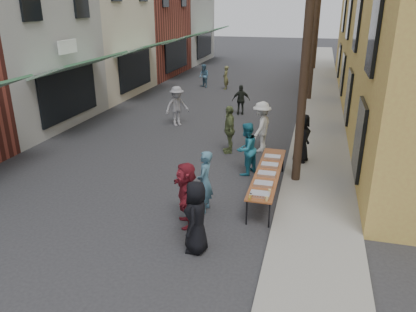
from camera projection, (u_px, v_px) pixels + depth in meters
The scene contains 27 objects.
ground at pixel (132, 208), 11.30m from camera, with size 120.00×120.00×0.00m, color #28282B.
sidewalk at pixel (321, 100), 23.61m from camera, with size 2.20×60.00×0.10m, color gray.
storefront_row at pixel (84, 23), 25.76m from camera, with size 8.00×37.00×9.00m.
utility_pole_near at pixel (308, 36), 11.36m from camera, with size 0.26×0.26×9.00m, color #2D2116.
utility_pole_mid at pixel (316, 19), 22.19m from camera, with size 0.26×0.26×9.00m, color #2D2116.
utility_pole_far at pixel (319, 14), 33.02m from camera, with size 0.26×0.26×9.00m, color #2D2116.
serving_table at pixel (268, 173), 11.86m from camera, with size 0.70×4.00×0.75m.
catering_tray_sausage at pixel (260, 194), 10.34m from camera, with size 0.50×0.33×0.08m, color maroon.
catering_tray_foil_b at pixel (263, 184), 10.93m from camera, with size 0.50×0.33×0.08m, color #B2B2B7.
catering_tray_buns at pixel (267, 174), 11.56m from camera, with size 0.50×0.33×0.08m, color tan.
catering_tray_foil_d at pixel (270, 165), 12.19m from camera, with size 0.50×0.33×0.08m, color #B2B2B7.
catering_tray_buns_end at pixel (272, 157), 12.82m from camera, with size 0.50×0.33×0.08m, color tan.
condiment_jar_a at pixel (249, 198), 10.12m from camera, with size 0.07×0.07×0.08m, color #A57F26.
condiment_jar_b at pixel (250, 197), 10.21m from camera, with size 0.07×0.07×0.08m, color #A57F26.
condiment_jar_c at pixel (251, 195), 10.30m from camera, with size 0.07×0.07×0.08m, color #A57F26.
cup_stack at pixel (267, 199), 10.06m from camera, with size 0.08×0.08×0.12m, color tan.
guest_front_a at pixel (196, 217), 9.10m from camera, with size 0.84×0.55×1.72m, color black.
guest_front_b at pixel (205, 182), 10.87m from camera, with size 0.63×0.42×1.74m, color #436D82.
guest_front_c at pixel (246, 149), 13.25m from camera, with size 0.86×0.67×1.77m, color teal.
guest_front_d at pixel (261, 127), 15.34m from camera, with size 1.24×0.72×1.93m, color silver.
guest_front_e at pixel (229, 129), 15.22m from camera, with size 1.06×0.44×1.81m, color #616F40.
guest_queue_back at pixel (186, 194), 10.20m from camera, with size 1.58×0.50×1.71m, color maroon.
server at pixel (302, 138), 14.10m from camera, with size 0.84×0.55×1.72m, color black.
passerby_left at pixel (177, 106), 18.60m from camera, with size 1.18×0.68×1.82m, color gray.
passerby_mid at pixel (241, 100), 20.43m from camera, with size 0.89×0.37×1.52m, color black.
passerby_right at pixel (226, 78), 26.45m from camera, with size 0.56×0.36×1.52m, color olive.
passerby_far at pixel (204, 76), 27.04m from camera, with size 0.74×0.58×1.53m, color #476E8A.
Camera 1 is at (4.67, -9.14, 5.38)m, focal length 35.00 mm.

